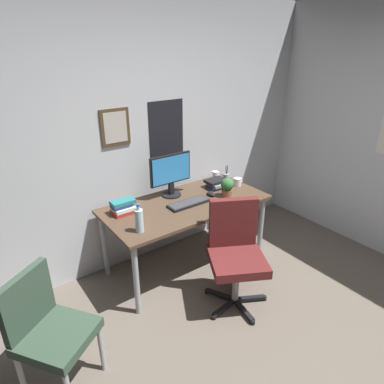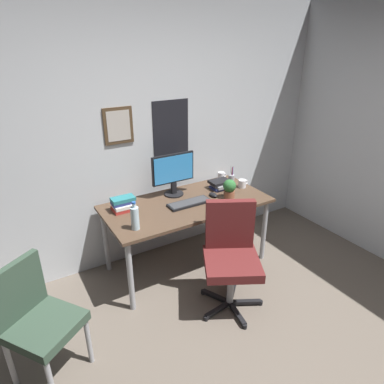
{
  "view_description": "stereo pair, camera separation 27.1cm",
  "coord_description": "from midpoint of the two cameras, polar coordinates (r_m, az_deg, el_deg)",
  "views": [
    {
      "loc": [
        -1.48,
        -0.77,
        2.17
      ],
      "look_at": [
        0.24,
        1.58,
        0.87
      ],
      "focal_mm": 31.64,
      "sensor_mm": 36.0,
      "label": 1
    },
    {
      "loc": [
        -1.26,
        -0.92,
        2.17
      ],
      "look_at": [
        0.24,
        1.58,
        0.87
      ],
      "focal_mm": 31.64,
      "sensor_mm": 36.0,
      "label": 2
    }
  ],
  "objects": [
    {
      "name": "wall_back",
      "position": [
        3.4,
        -11.41,
        8.77
      ],
      "size": [
        4.4,
        0.1,
        2.6
      ],
      "color": "silver",
      "rests_on": "ground_plane"
    },
    {
      "name": "desk",
      "position": [
        3.35,
        -3.33,
        -2.92
      ],
      "size": [
        1.62,
        0.78,
        0.72
      ],
      "color": "#4C3828",
      "rests_on": "ground_plane"
    },
    {
      "name": "office_chair",
      "position": [
        2.97,
        4.71,
        -9.62
      ],
      "size": [
        0.62,
        0.62,
        0.95
      ],
      "color": "#591E1E",
      "rests_on": "ground_plane"
    },
    {
      "name": "side_chair",
      "position": [
        2.56,
        -26.21,
        -19.78
      ],
      "size": [
        0.59,
        0.59,
        0.88
      ],
      "color": "#334738",
      "rests_on": "ground_plane"
    },
    {
      "name": "monitor",
      "position": [
        3.4,
        -5.9,
        3.11
      ],
      "size": [
        0.46,
        0.2,
        0.43
      ],
      "color": "black",
      "rests_on": "desk"
    },
    {
      "name": "keyboard",
      "position": [
        3.28,
        -2.89,
        -1.93
      ],
      "size": [
        0.43,
        0.15,
        0.03
      ],
      "color": "black",
      "rests_on": "desk"
    },
    {
      "name": "computer_mouse",
      "position": [
        3.46,
        0.98,
        -0.39
      ],
      "size": [
        0.06,
        0.11,
        0.04
      ],
      "color": "black",
      "rests_on": "desk"
    },
    {
      "name": "water_bottle",
      "position": [
        2.84,
        -11.62,
        -4.74
      ],
      "size": [
        0.07,
        0.07,
        0.25
      ],
      "color": "silver",
      "rests_on": "desk"
    },
    {
      "name": "coffee_mug_near",
      "position": [
        3.71,
        5.64,
        1.68
      ],
      "size": [
        0.12,
        0.08,
        0.09
      ],
      "color": "white",
      "rests_on": "desk"
    },
    {
      "name": "coffee_mug_far",
      "position": [
        3.86,
        1.98,
        2.8
      ],
      "size": [
        0.11,
        0.07,
        0.1
      ],
      "color": "white",
      "rests_on": "desk"
    },
    {
      "name": "potted_plant",
      "position": [
        3.42,
        3.69,
        0.85
      ],
      "size": [
        0.13,
        0.13,
        0.19
      ],
      "color": "brown",
      "rests_on": "desk"
    },
    {
      "name": "pen_cup",
      "position": [
        3.8,
        3.72,
        2.47
      ],
      "size": [
        0.07,
        0.07,
        0.2
      ],
      "color": "#9EA0A5",
      "rests_on": "desk"
    },
    {
      "name": "book_stack_left",
      "position": [
        3.65,
        1.99,
        1.42
      ],
      "size": [
        0.22,
        0.18,
        0.09
      ],
      "color": "navy",
      "rests_on": "desk"
    },
    {
      "name": "book_stack_right",
      "position": [
        3.18,
        -14.02,
        -2.54
      ],
      "size": [
        0.22,
        0.16,
        0.13
      ],
      "color": "#B22D28",
      "rests_on": "desk"
    }
  ]
}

